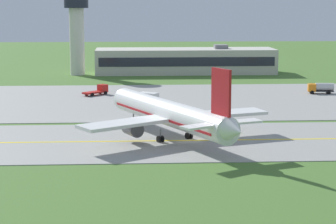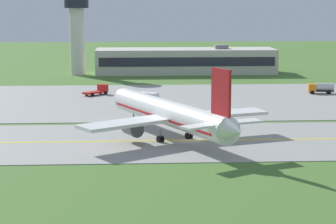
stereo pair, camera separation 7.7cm
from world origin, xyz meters
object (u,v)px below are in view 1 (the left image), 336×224
at_px(service_truck_catering, 321,88).
at_px(airplane_lead, 170,114).
at_px(service_truck_baggage, 99,90).
at_px(service_truck_fuel, 145,97).
at_px(control_tower, 77,24).

bearing_deg(service_truck_catering, airplane_lead, -128.69).
relative_size(service_truck_baggage, service_truck_catering, 0.97).
bearing_deg(service_truck_fuel, service_truck_catering, 17.45).
distance_m(airplane_lead, control_tower, 95.31).
relative_size(airplane_lead, control_tower, 1.50).
bearing_deg(control_tower, service_truck_catering, -35.44).
distance_m(service_truck_catering, control_tower, 76.41).
xyz_separation_m(service_truck_fuel, control_tower, (-19.17, 56.84, 13.54)).
bearing_deg(service_truck_fuel, service_truck_baggage, 126.69).
xyz_separation_m(service_truck_catering, control_tower, (-61.27, 43.60, 13.54)).
height_order(service_truck_baggage, service_truck_catering, service_truck_catering).
height_order(service_truck_catering, control_tower, control_tower).
relative_size(service_truck_catering, control_tower, 0.25).
relative_size(service_truck_baggage, control_tower, 0.24).
height_order(service_truck_baggage, control_tower, control_tower).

